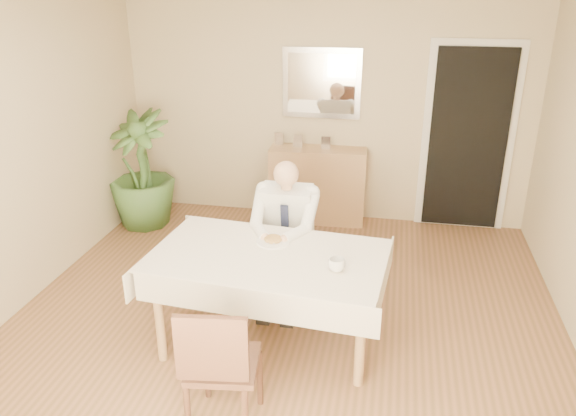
% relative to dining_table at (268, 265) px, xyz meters
% --- Properties ---
extents(room, '(5.00, 5.02, 2.60)m').
position_rel_dining_table_xyz_m(room, '(0.07, 0.08, 0.63)').
color(room, brown).
rests_on(room, ground).
extents(window, '(1.34, 0.04, 1.44)m').
position_rel_dining_table_xyz_m(window, '(0.07, -2.39, 0.78)').
color(window, white).
rests_on(window, room).
extents(doorway, '(0.96, 0.07, 2.10)m').
position_rel_dining_table_xyz_m(doorway, '(1.62, 2.54, 0.33)').
color(doorway, white).
rests_on(doorway, ground).
extents(mirror, '(0.86, 0.04, 0.76)m').
position_rel_dining_table_xyz_m(mirror, '(0.02, 2.55, 0.88)').
color(mirror, silver).
rests_on(mirror, room).
extents(dining_table, '(1.80, 1.16, 0.75)m').
position_rel_dining_table_xyz_m(dining_table, '(0.00, 0.00, 0.00)').
color(dining_table, '#A07551').
rests_on(dining_table, ground).
extents(chair_far, '(0.42, 0.42, 0.82)m').
position_rel_dining_table_xyz_m(chair_far, '(0.00, 0.87, -0.21)').
color(chair_far, '#3A2014').
rests_on(chair_far, ground).
extents(chair_near, '(0.47, 0.48, 0.89)m').
position_rel_dining_table_xyz_m(chair_near, '(-0.08, -0.95, -0.17)').
color(chair_near, '#3A2014').
rests_on(chair_near, ground).
extents(seated_man, '(0.48, 0.72, 1.24)m').
position_rel_dining_table_xyz_m(seated_man, '(0.00, 0.59, 0.02)').
color(seated_man, white).
rests_on(seated_man, ground).
extents(plate, '(0.26, 0.26, 0.02)m').
position_rel_dining_table_xyz_m(plate, '(-0.00, 0.20, 0.09)').
color(plate, white).
rests_on(plate, dining_table).
extents(food, '(0.14, 0.14, 0.06)m').
position_rel_dining_table_xyz_m(food, '(-0.00, 0.20, 0.11)').
color(food, brown).
rests_on(food, dining_table).
extents(knife, '(0.01, 0.13, 0.01)m').
position_rel_dining_table_xyz_m(knife, '(0.04, 0.14, 0.11)').
color(knife, silver).
rests_on(knife, dining_table).
extents(fork, '(0.01, 0.13, 0.01)m').
position_rel_dining_table_xyz_m(fork, '(-0.04, 0.14, 0.11)').
color(fork, silver).
rests_on(fork, dining_table).
extents(coffee_mug, '(0.12, 0.12, 0.09)m').
position_rel_dining_table_xyz_m(coffee_mug, '(0.52, -0.15, 0.13)').
color(coffee_mug, white).
rests_on(coffee_mug, dining_table).
extents(sideboard, '(1.09, 0.42, 0.86)m').
position_rel_dining_table_xyz_m(sideboard, '(0.02, 2.40, -0.24)').
color(sideboard, '#A07551').
rests_on(sideboard, ground).
extents(photo_frame_left, '(0.10, 0.02, 0.14)m').
position_rel_dining_table_xyz_m(photo_frame_left, '(-0.44, 2.48, 0.26)').
color(photo_frame_left, silver).
rests_on(photo_frame_left, sideboard).
extents(photo_frame_center, '(0.10, 0.02, 0.14)m').
position_rel_dining_table_xyz_m(photo_frame_center, '(-0.21, 2.42, 0.26)').
color(photo_frame_center, silver).
rests_on(photo_frame_center, sideboard).
extents(photo_frame_right, '(0.10, 0.02, 0.14)m').
position_rel_dining_table_xyz_m(photo_frame_right, '(0.10, 2.42, 0.26)').
color(photo_frame_right, silver).
rests_on(photo_frame_right, sideboard).
extents(potted_palm, '(0.91, 0.91, 1.30)m').
position_rel_dining_table_xyz_m(potted_palm, '(-1.88, 1.91, -0.02)').
color(potted_palm, '#345524').
rests_on(potted_palm, ground).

